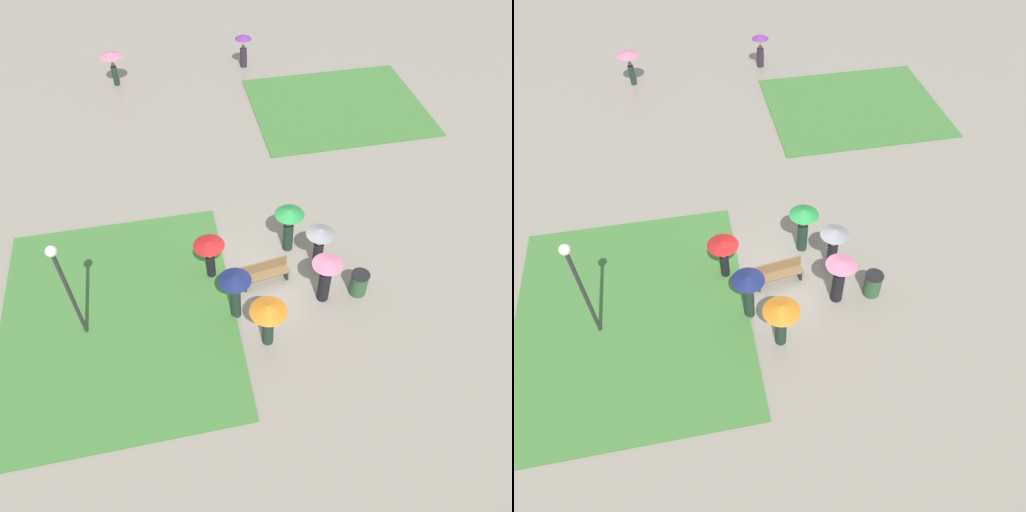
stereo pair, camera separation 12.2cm
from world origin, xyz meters
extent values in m
plane|color=gray|center=(0.00, 0.00, 0.00)|extent=(90.00, 90.00, 0.00)
cube|color=#427A38|center=(-5.38, -0.91, 0.03)|extent=(7.55, 8.88, 0.06)
cube|color=#427A38|center=(5.65, 9.90, 0.03)|extent=(8.40, 6.92, 0.06)
cube|color=brown|center=(-0.36, -0.44, 0.42)|extent=(1.76, 0.67, 0.05)
cube|color=brown|center=(-0.39, -0.26, 0.68)|extent=(1.71, 0.30, 0.45)
cube|color=#232326|center=(-1.11, -0.55, 0.20)|extent=(0.13, 0.39, 0.40)
cube|color=#232326|center=(0.39, -0.33, 0.20)|extent=(0.13, 0.39, 0.40)
cylinder|color=#2D2D30|center=(-6.40, -1.27, 1.82)|extent=(0.12, 0.12, 3.65)
sphere|color=white|center=(-6.40, -1.27, 3.81)|extent=(0.32, 0.32, 0.32)
cylinder|color=#335638|center=(2.64, -1.49, 0.44)|extent=(0.58, 0.58, 0.89)
cylinder|color=black|center=(2.64, -1.49, 0.90)|extent=(0.63, 0.63, 0.03)
cylinder|color=black|center=(1.40, -1.49, 0.58)|extent=(0.51, 0.51, 1.16)
sphere|color=brown|center=(1.40, -1.49, 1.26)|extent=(0.21, 0.21, 0.21)
cylinder|color=#4C4C4F|center=(1.40, -1.49, 1.54)|extent=(0.02, 0.02, 0.35)
cone|color=pink|center=(1.40, -1.49, 1.82)|extent=(0.99, 0.99, 0.21)
cylinder|color=#1E3328|center=(-0.79, -2.79, 0.52)|extent=(0.47, 0.47, 1.04)
sphere|color=tan|center=(-0.79, -2.79, 1.14)|extent=(0.20, 0.20, 0.20)
cylinder|color=#4C4C4F|center=(-0.79, -2.79, 1.42)|extent=(0.02, 0.02, 0.35)
cone|color=orange|center=(-0.79, -2.79, 1.72)|extent=(1.14, 1.14, 0.27)
cylinder|color=#1E3328|center=(0.81, 1.00, 0.56)|extent=(0.43, 0.43, 1.11)
sphere|color=brown|center=(0.81, 1.00, 1.23)|extent=(0.23, 0.23, 0.23)
cylinder|color=#4C4C4F|center=(0.81, 1.00, 1.52)|extent=(0.02, 0.02, 0.35)
cone|color=#237A38|center=(0.81, 1.00, 1.80)|extent=(1.04, 1.04, 0.21)
cylinder|color=black|center=(1.63, -0.04, 0.52)|extent=(0.45, 0.45, 1.05)
sphere|color=beige|center=(1.63, -0.04, 1.14)|extent=(0.19, 0.19, 0.19)
cylinder|color=#4C4C4F|center=(1.63, -0.04, 1.42)|extent=(0.02, 0.02, 0.35)
cone|color=gray|center=(1.63, -0.04, 1.71)|extent=(0.99, 0.99, 0.23)
cylinder|color=#1E3328|center=(-1.58, -1.57, 0.59)|extent=(0.47, 0.47, 1.18)
sphere|color=beige|center=(-1.58, -1.57, 1.29)|extent=(0.23, 0.23, 0.23)
cylinder|color=#4C4C4F|center=(-1.58, -1.57, 1.58)|extent=(0.02, 0.02, 0.35)
cone|color=navy|center=(-1.58, -1.57, 1.86)|extent=(1.04, 1.04, 0.22)
cylinder|color=black|center=(-2.12, 0.25, 0.48)|extent=(0.43, 0.43, 0.96)
sphere|color=tan|center=(-2.12, 0.25, 1.07)|extent=(0.23, 0.23, 0.23)
cylinder|color=#4C4C4F|center=(-2.12, 0.25, 1.36)|extent=(0.02, 0.02, 0.35)
cone|color=red|center=(-2.12, 0.25, 1.63)|extent=(1.06, 1.06, 0.19)
cylinder|color=#1E3328|center=(-5.12, 14.38, 0.51)|extent=(0.41, 0.41, 1.02)
sphere|color=#997051|center=(-5.12, 14.38, 1.12)|extent=(0.20, 0.20, 0.20)
cylinder|color=#4C4C4F|center=(-5.12, 14.38, 1.40)|extent=(0.02, 0.02, 0.35)
cone|color=pink|center=(-5.12, 14.38, 1.67)|extent=(1.15, 1.15, 0.19)
cylinder|color=#2D2333|center=(1.84, 15.00, 0.50)|extent=(0.53, 0.53, 1.01)
sphere|color=#997051|center=(1.84, 15.00, 1.10)|extent=(0.19, 0.19, 0.19)
cylinder|color=#4C4C4F|center=(1.84, 15.00, 1.37)|extent=(0.02, 0.02, 0.35)
cone|color=#703389|center=(1.84, 15.00, 1.67)|extent=(0.91, 0.91, 0.24)
camera|label=1|loc=(-2.91, -11.15, 13.50)|focal=35.00mm
camera|label=2|loc=(-2.79, -11.17, 13.50)|focal=35.00mm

